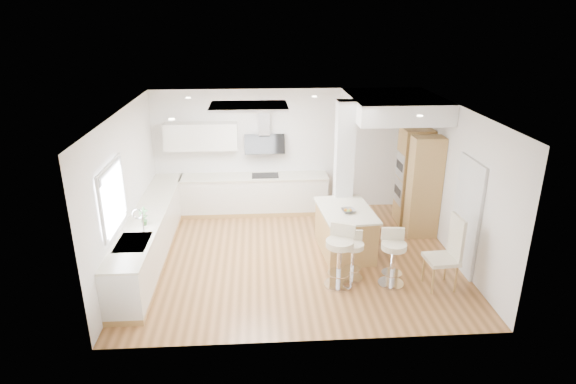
{
  "coord_description": "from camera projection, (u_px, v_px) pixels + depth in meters",
  "views": [
    {
      "loc": [
        -0.65,
        -8.11,
        4.39
      ],
      "look_at": [
        -0.1,
        0.4,
        1.17
      ],
      "focal_mm": 30.0,
      "sensor_mm": 36.0,
      "label": 1
    }
  ],
  "objects": [
    {
      "name": "oven_column",
      "position": [
        417.0,
        181.0,
        10.1
      ],
      "size": [
        0.63,
        1.21,
        2.1
      ],
      "color": "tan",
      "rests_on": "ground"
    },
    {
      "name": "pillar",
      "position": [
        344.0,
        170.0,
        9.61
      ],
      "size": [
        0.35,
        0.35,
        2.8
      ],
      "color": "silver",
      "rests_on": "ground"
    },
    {
      "name": "counter_back",
      "position": [
        247.0,
        184.0,
        10.93
      ],
      "size": [
        3.62,
        0.63,
        2.5
      ],
      "color": "tan",
      "rests_on": "ground"
    },
    {
      "name": "wall_left",
      "position": [
        126.0,
        192.0,
        8.48
      ],
      "size": [
        0.04,
        5.0,
        2.8
      ],
      "primitive_type": "cube",
      "color": "white",
      "rests_on": "ground"
    },
    {
      "name": "soffit",
      "position": [
        394.0,
        106.0,
        9.67
      ],
      "size": [
        1.78,
        2.2,
        0.4
      ],
      "color": "white",
      "rests_on": "ground"
    },
    {
      "name": "bar_stool_c",
      "position": [
        393.0,
        255.0,
        8.07
      ],
      "size": [
        0.48,
        0.48,
        0.99
      ],
      "rotation": [
        0.0,
        0.0,
        -0.09
      ],
      "color": "silver",
      "rests_on": "ground"
    },
    {
      "name": "peninsula",
      "position": [
        345.0,
        230.0,
        9.22
      ],
      "size": [
        1.08,
        1.53,
        0.95
      ],
      "rotation": [
        0.0,
        0.0,
        0.08
      ],
      "color": "tan",
      "rests_on": "ground"
    },
    {
      "name": "skylight",
      "position": [
        249.0,
        106.0,
        8.69
      ],
      "size": [
        4.1,
        2.1,
        0.06
      ],
      "color": "silver",
      "rests_on": "ground"
    },
    {
      "name": "dining_chair",
      "position": [
        449.0,
        250.0,
        7.95
      ],
      "size": [
        0.53,
        0.53,
        1.28
      ],
      "rotation": [
        0.0,
        0.0,
        0.07
      ],
      "color": "beige",
      "rests_on": "ground"
    },
    {
      "name": "wall_right",
      "position": [
        457.0,
        184.0,
        8.84
      ],
      "size": [
        0.04,
        5.0,
        2.8
      ],
      "primitive_type": "cube",
      "color": "white",
      "rests_on": "ground"
    },
    {
      "name": "bar_stool_b",
      "position": [
        353.0,
        253.0,
        8.27
      ],
      "size": [
        0.42,
        0.42,
        0.86
      ],
      "rotation": [
        0.0,
        0.0,
        -0.09
      ],
      "color": "silver",
      "rests_on": "ground"
    },
    {
      "name": "doorway_right",
      "position": [
        466.0,
        217.0,
        8.42
      ],
      "size": [
        0.05,
        1.0,
        2.1
      ],
      "color": "#403A32",
      "rests_on": "ground"
    },
    {
      "name": "wall_back",
      "position": [
        286.0,
        150.0,
        11.0
      ],
      "size": [
        6.0,
        0.04,
        2.8
      ],
      "primitive_type": "cube",
      "color": "white",
      "rests_on": "ground"
    },
    {
      "name": "bar_stool_a",
      "position": [
        340.0,
        253.0,
        8.01
      ],
      "size": [
        0.64,
        0.64,
        1.08
      ],
      "rotation": [
        0.0,
        0.0,
        -0.43
      ],
      "color": "silver",
      "rests_on": "ground"
    },
    {
      "name": "ground",
      "position": [
        295.0,
        257.0,
        9.16
      ],
      "size": [
        6.0,
        6.0,
        0.0
      ],
      "primitive_type": "plane",
      "color": "#A26C3C",
      "rests_on": "ground"
    },
    {
      "name": "ceiling",
      "position": [
        295.0,
        257.0,
        9.16
      ],
      "size": [
        6.0,
        5.0,
        0.02
      ],
      "primitive_type": "cube",
      "color": "white",
      "rests_on": "ground"
    },
    {
      "name": "window_left",
      "position": [
        112.0,
        194.0,
        7.54
      ],
      "size": [
        0.06,
        1.28,
        1.07
      ],
      "color": "white",
      "rests_on": "ground"
    },
    {
      "name": "counter_left",
      "position": [
        151.0,
        234.0,
        9.05
      ],
      "size": [
        0.63,
        4.5,
        1.35
      ],
      "color": "tan",
      "rests_on": "ground"
    }
  ]
}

